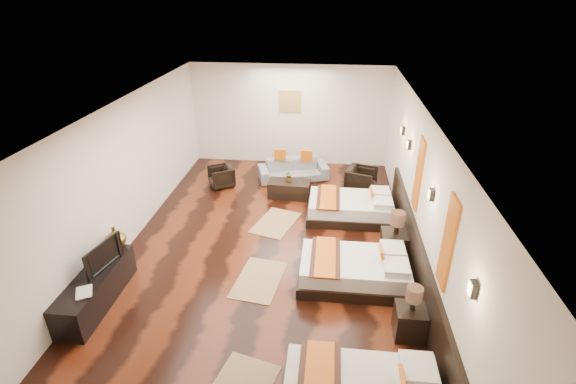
# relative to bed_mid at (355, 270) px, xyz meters

# --- Properties ---
(floor) EXTENTS (5.50, 9.50, 0.01)m
(floor) POSITION_rel_bed_mid_xyz_m (-1.69, 0.64, -0.25)
(floor) COLOR black
(floor) RESTS_ON ground
(ceiling) EXTENTS (5.50, 9.50, 0.01)m
(ceiling) POSITION_rel_bed_mid_xyz_m (-1.69, 0.64, 2.55)
(ceiling) COLOR white
(ceiling) RESTS_ON floor
(back_wall) EXTENTS (5.50, 0.01, 2.80)m
(back_wall) POSITION_rel_bed_mid_xyz_m (-1.69, 5.39, 1.15)
(back_wall) COLOR silver
(back_wall) RESTS_ON floor
(left_wall) EXTENTS (0.01, 9.50, 2.80)m
(left_wall) POSITION_rel_bed_mid_xyz_m (-4.44, 0.64, 1.15)
(left_wall) COLOR silver
(left_wall) RESTS_ON floor
(right_wall) EXTENTS (0.01, 9.50, 2.80)m
(right_wall) POSITION_rel_bed_mid_xyz_m (1.06, 0.64, 1.15)
(right_wall) COLOR silver
(right_wall) RESTS_ON floor
(headboard_panel) EXTENTS (0.08, 6.60, 0.90)m
(headboard_panel) POSITION_rel_bed_mid_xyz_m (1.02, -0.16, 0.20)
(headboard_panel) COLOR black
(headboard_panel) RESTS_ON floor
(bed_mid) EXTENTS (1.92, 1.21, 0.73)m
(bed_mid) POSITION_rel_bed_mid_xyz_m (0.00, 0.00, 0.00)
(bed_mid) COLOR black
(bed_mid) RESTS_ON floor
(bed_far) EXTENTS (1.90, 1.19, 0.72)m
(bed_far) POSITION_rel_bed_mid_xyz_m (-0.00, 2.28, -0.00)
(bed_far) COLOR black
(bed_far) RESTS_ON floor
(nightstand_a) EXTENTS (0.44, 0.44, 0.87)m
(nightstand_a) POSITION_rel_bed_mid_xyz_m (0.75, -1.17, 0.06)
(nightstand_a) COLOR black
(nightstand_a) RESTS_ON floor
(nightstand_b) EXTENTS (0.50, 0.50, 0.99)m
(nightstand_b) POSITION_rel_bed_mid_xyz_m (0.75, 0.79, 0.10)
(nightstand_b) COLOR black
(nightstand_b) RESTS_ON floor
(jute_mat_mid) EXTENTS (0.92, 1.30, 0.01)m
(jute_mat_mid) POSITION_rel_bed_mid_xyz_m (-1.68, -0.13, -0.24)
(jute_mat_mid) COLOR #997A4D
(jute_mat_mid) RESTS_ON floor
(jute_mat_far) EXTENTS (1.07, 1.37, 0.01)m
(jute_mat_far) POSITION_rel_bed_mid_xyz_m (-1.64, 1.86, -0.24)
(jute_mat_far) COLOR #997A4D
(jute_mat_far) RESTS_ON floor
(tv_console) EXTENTS (0.50, 1.80, 0.55)m
(tv_console) POSITION_rel_bed_mid_xyz_m (-4.19, -0.98, 0.02)
(tv_console) COLOR black
(tv_console) RESTS_ON floor
(tv) EXTENTS (0.28, 0.82, 0.47)m
(tv) POSITION_rel_bed_mid_xyz_m (-4.14, -0.76, 0.53)
(tv) COLOR black
(tv) RESTS_ON tv_console
(book) EXTENTS (0.35, 0.38, 0.03)m
(book) POSITION_rel_bed_mid_xyz_m (-4.19, -1.47, 0.31)
(book) COLOR black
(book) RESTS_ON tv_console
(figurine) EXTENTS (0.42, 0.42, 0.38)m
(figurine) POSITION_rel_bed_mid_xyz_m (-4.19, -0.16, 0.49)
(figurine) COLOR brown
(figurine) RESTS_ON tv_console
(sofa) EXTENTS (1.94, 1.21, 0.53)m
(sofa) POSITION_rel_bed_mid_xyz_m (-1.48, 4.21, 0.01)
(sofa) COLOR gray
(sofa) RESTS_ON floor
(armchair_left) EXTENTS (0.80, 0.79, 0.54)m
(armchair_left) POSITION_rel_bed_mid_xyz_m (-3.28, 3.57, 0.02)
(armchair_left) COLOR black
(armchair_left) RESTS_ON floor
(armchair_right) EXTENTS (0.87, 0.86, 0.63)m
(armchair_right) POSITION_rel_bed_mid_xyz_m (0.27, 3.63, 0.06)
(armchair_right) COLOR black
(armchair_right) RESTS_ON floor
(coffee_table) EXTENTS (1.03, 0.55, 0.40)m
(coffee_table) POSITION_rel_bed_mid_xyz_m (-1.48, 3.16, -0.05)
(coffee_table) COLOR black
(coffee_table) RESTS_ON floor
(table_plant) EXTENTS (0.27, 0.24, 0.26)m
(table_plant) POSITION_rel_bed_mid_xyz_m (-1.49, 3.22, 0.28)
(table_plant) COLOR #2A5B1E
(table_plant) RESTS_ON coffee_table
(orange_panel_a) EXTENTS (0.04, 0.40, 1.30)m
(orange_panel_a) POSITION_rel_bed_mid_xyz_m (1.04, -1.26, 1.45)
(orange_panel_a) COLOR #D86014
(orange_panel_a) RESTS_ON right_wall
(orange_panel_b) EXTENTS (0.04, 0.40, 1.30)m
(orange_panel_b) POSITION_rel_bed_mid_xyz_m (1.04, 0.94, 1.45)
(orange_panel_b) COLOR #D86014
(orange_panel_b) RESTS_ON right_wall
(sconce_near) EXTENTS (0.07, 0.12, 0.18)m
(sconce_near) POSITION_rel_bed_mid_xyz_m (1.01, -2.36, 1.60)
(sconce_near) COLOR black
(sconce_near) RESTS_ON right_wall
(sconce_mid) EXTENTS (0.07, 0.12, 0.18)m
(sconce_mid) POSITION_rel_bed_mid_xyz_m (1.01, -0.16, 1.60)
(sconce_mid) COLOR black
(sconce_mid) RESTS_ON right_wall
(sconce_far) EXTENTS (0.07, 0.12, 0.18)m
(sconce_far) POSITION_rel_bed_mid_xyz_m (1.01, 2.04, 1.60)
(sconce_far) COLOR black
(sconce_far) RESTS_ON right_wall
(sconce_lounge) EXTENTS (0.07, 0.12, 0.18)m
(sconce_lounge) POSITION_rel_bed_mid_xyz_m (1.01, 2.94, 1.60)
(sconce_lounge) COLOR black
(sconce_lounge) RESTS_ON right_wall
(gold_artwork) EXTENTS (0.60, 0.04, 0.60)m
(gold_artwork) POSITION_rel_bed_mid_xyz_m (-1.69, 5.37, 1.55)
(gold_artwork) COLOR #AD873F
(gold_artwork) RESTS_ON back_wall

